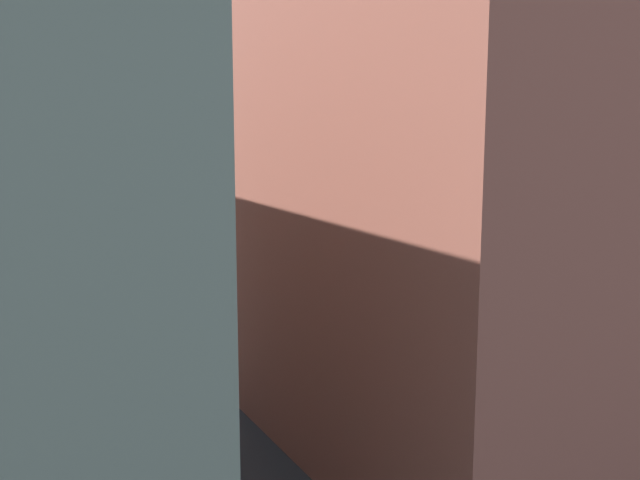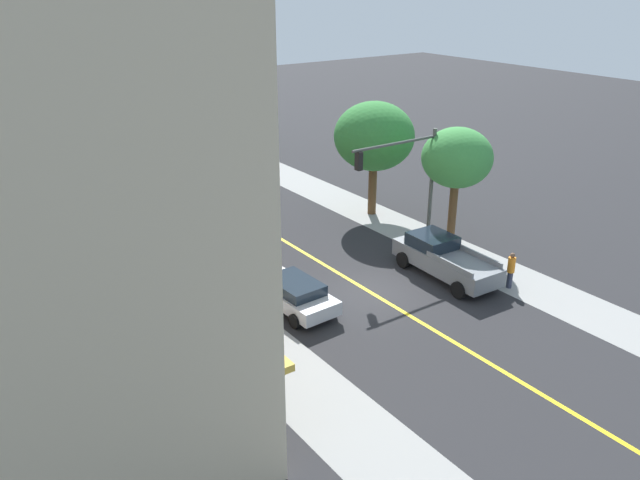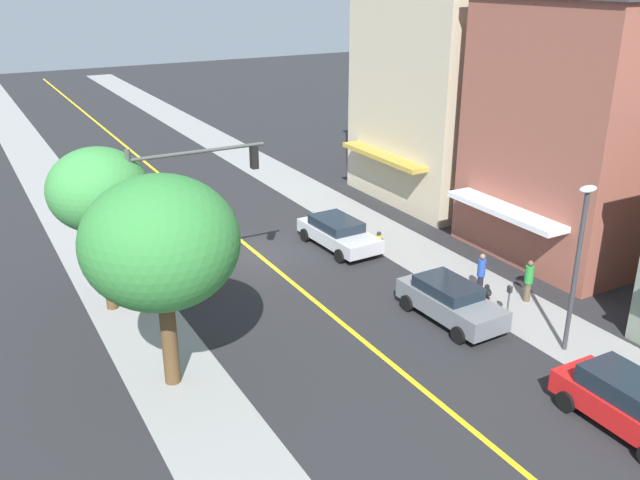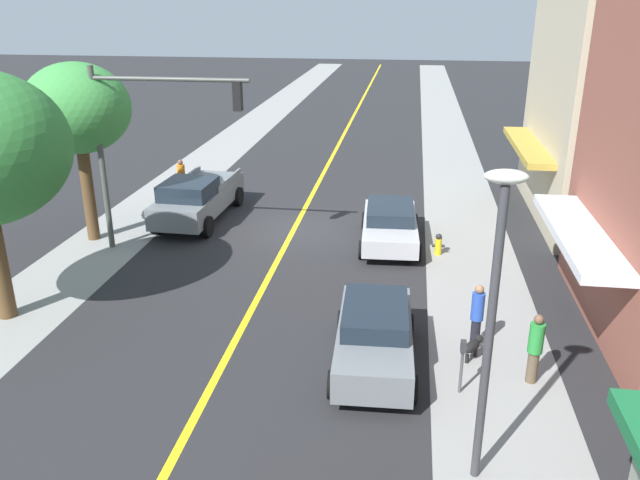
% 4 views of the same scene
% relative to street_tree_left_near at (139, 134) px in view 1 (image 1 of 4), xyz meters
% --- Properties ---
extents(ground_plane, '(140.00, 140.00, 0.00)m').
position_rel_street_tree_left_near_xyz_m(ground_plane, '(-6.69, -8.10, -4.77)').
color(ground_plane, '#262628').
extents(sidewalk_left, '(3.08, 126.00, 0.01)m').
position_rel_street_tree_left_near_xyz_m(sidewalk_left, '(-13.24, -8.10, -4.76)').
color(sidewalk_left, gray).
rests_on(sidewalk_left, ground).
extents(sidewalk_right, '(3.08, 126.00, 0.01)m').
position_rel_street_tree_left_near_xyz_m(sidewalk_right, '(-0.15, -8.10, -4.76)').
color(sidewalk_right, gray).
rests_on(sidewalk_right, ground).
extents(road_centerline_stripe, '(0.20, 126.00, 0.00)m').
position_rel_street_tree_left_near_xyz_m(road_centerline_stripe, '(-6.69, -8.10, -4.76)').
color(road_centerline_stripe, yellow).
rests_on(road_centerline_stripe, ground).
extents(corner_shop_building, '(9.50, 8.36, 11.73)m').
position_rel_street_tree_left_near_xyz_m(corner_shop_building, '(-20.08, -1.75, 1.11)').
color(corner_shop_building, '#935142').
rests_on(corner_shop_building, ground).
extents(street_tree_left_near, '(4.72, 4.72, 6.80)m').
position_rel_street_tree_left_near_xyz_m(street_tree_left_near, '(0.00, 0.00, 0.00)').
color(street_tree_left_near, brown).
rests_on(street_tree_left_near, ground).
extents(street_tree_right_corner, '(3.66, 3.66, 6.36)m').
position_rel_street_tree_left_near_xyz_m(street_tree_right_corner, '(0.46, -6.11, -0.01)').
color(street_tree_right_corner, brown).
rests_on(street_tree_right_corner, ground).
extents(fire_hydrant, '(0.44, 0.24, 0.76)m').
position_rel_street_tree_left_near_xyz_m(fire_hydrant, '(-12.11, -6.34, -4.39)').
color(fire_hydrant, yellow).
rests_on(fire_hydrant, ground).
extents(parking_meter, '(0.12, 0.18, 1.32)m').
position_rel_street_tree_left_near_xyz_m(parking_meter, '(-12.36, 1.99, -3.89)').
color(parking_meter, '#4C4C51').
rests_on(parking_meter, ground).
extents(traffic_light_mast, '(5.38, 0.32, 6.33)m').
position_rel_street_tree_left_near_xyz_m(traffic_light_mast, '(-2.23, -5.42, -0.49)').
color(traffic_light_mast, '#474C47').
rests_on(traffic_light_mast, ground).
extents(street_lamp, '(0.70, 0.36, 5.92)m').
position_rel_street_tree_left_near_xyz_m(street_lamp, '(-12.48, 4.67, -1.07)').
color(street_lamp, '#38383D').
rests_on(street_lamp, ground).
extents(grey_sedan_left_curb, '(2.11, 4.47, 1.50)m').
position_rel_street_tree_left_near_xyz_m(grey_sedan_left_curb, '(-10.35, 1.04, -3.97)').
color(grey_sedan_left_curb, slate).
rests_on(grey_sedan_left_curb, ground).
extents(silver_sedan_left_curb, '(2.27, 4.72, 1.38)m').
position_rel_street_tree_left_near_xyz_m(silver_sedan_left_curb, '(-10.39, -7.22, -4.03)').
color(silver_sedan_left_curb, '#B7BABF').
rests_on(silver_sedan_left_curb, ground).
extents(grey_pickup_truck, '(2.46, 5.76, 1.84)m').
position_rel_street_tree_left_near_xyz_m(grey_pickup_truck, '(-2.72, -8.69, -3.84)').
color(grey_pickup_truck, slate).
rests_on(grey_pickup_truck, ground).
extents(pedestrian_orange_shirt, '(0.35, 0.35, 1.76)m').
position_rel_street_tree_left_near_xyz_m(pedestrian_orange_shirt, '(-1.10, -11.39, -3.83)').
color(pedestrian_orange_shirt, '#33384C').
rests_on(pedestrian_orange_shirt, ground).
extents(pedestrian_blue_shirt, '(0.32, 0.32, 1.75)m').
position_rel_street_tree_left_near_xyz_m(pedestrian_blue_shirt, '(-12.85, -0.11, -3.83)').
color(pedestrian_blue_shirt, black).
rests_on(pedestrian_blue_shirt, ground).
extents(pedestrian_green_shirt, '(0.34, 0.34, 1.74)m').
position_rel_street_tree_left_near_xyz_m(pedestrian_green_shirt, '(-14.03, 1.31, -3.84)').
color(pedestrian_green_shirt, brown).
rests_on(pedestrian_green_shirt, ground).
extents(small_dog, '(0.55, 0.69, 0.55)m').
position_rel_street_tree_left_near_xyz_m(small_dog, '(-12.75, 0.47, -4.40)').
color(small_dog, black).
rests_on(small_dog, ground).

